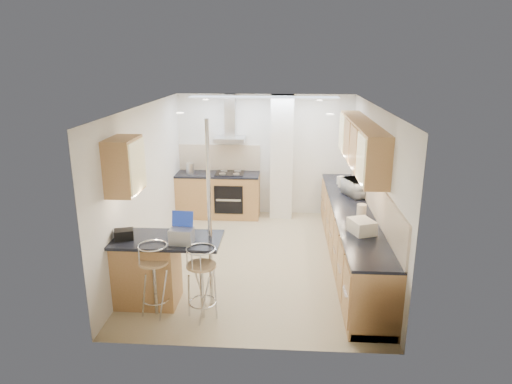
# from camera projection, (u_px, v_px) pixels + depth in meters

# --- Properties ---
(ground) EXTENTS (4.80, 4.80, 0.00)m
(ground) POSITION_uv_depth(u_px,v_px,m) (258.00, 259.00, 7.53)
(ground) COLOR tan
(ground) RESTS_ON ground
(room_shell) EXTENTS (3.64, 4.84, 2.51)m
(room_shell) POSITION_uv_depth(u_px,v_px,m) (279.00, 164.00, 7.43)
(room_shell) COLOR white
(room_shell) RESTS_ON ground
(right_counter) EXTENTS (0.63, 4.40, 0.92)m
(right_counter) POSITION_uv_depth(u_px,v_px,m) (351.00, 236.00, 7.30)
(right_counter) COLOR #AC7D44
(right_counter) RESTS_ON ground
(back_counter) EXTENTS (1.70, 0.63, 0.92)m
(back_counter) POSITION_uv_depth(u_px,v_px,m) (218.00, 195.00, 9.47)
(back_counter) COLOR #AC7D44
(back_counter) RESTS_ON ground
(peninsula) EXTENTS (1.47, 0.72, 0.94)m
(peninsula) POSITION_uv_depth(u_px,v_px,m) (167.00, 271.00, 6.08)
(peninsula) COLOR #AC7D44
(peninsula) RESTS_ON ground
(microwave) EXTENTS (0.52, 0.61, 0.29)m
(microwave) POSITION_uv_depth(u_px,v_px,m) (357.00, 188.00, 7.80)
(microwave) COLOR silver
(microwave) RESTS_ON right_counter
(laptop) EXTENTS (0.30, 0.23, 0.20)m
(laptop) POSITION_uv_depth(u_px,v_px,m) (182.00, 236.00, 5.76)
(laptop) COLOR #919498
(laptop) RESTS_ON peninsula
(bag) EXTENTS (0.28, 0.24, 0.13)m
(bag) POSITION_uv_depth(u_px,v_px,m) (124.00, 234.00, 5.90)
(bag) COLOR black
(bag) RESTS_ON peninsula
(bar_stool_near) EXTENTS (0.43, 0.43, 0.98)m
(bar_stool_near) POSITION_uv_depth(u_px,v_px,m) (155.00, 280.00, 5.81)
(bar_stool_near) COLOR tan
(bar_stool_near) RESTS_ON ground
(bar_stool_end) EXTENTS (0.53, 0.53, 0.97)m
(bar_stool_end) POSITION_uv_depth(u_px,v_px,m) (202.00, 283.00, 5.72)
(bar_stool_end) COLOR tan
(bar_stool_end) RESTS_ON ground
(jar_a) EXTENTS (0.14, 0.14, 0.20)m
(jar_a) POSITION_uv_depth(u_px,v_px,m) (341.00, 182.00, 8.34)
(jar_a) COLOR silver
(jar_a) RESTS_ON right_counter
(jar_b) EXTENTS (0.14, 0.14, 0.14)m
(jar_b) POSITION_uv_depth(u_px,v_px,m) (340.00, 180.00, 8.54)
(jar_b) COLOR silver
(jar_b) RESTS_ON right_counter
(jar_c) EXTENTS (0.18, 0.18, 0.20)m
(jar_c) POSITION_uv_depth(u_px,v_px,m) (361.00, 211.00, 6.77)
(jar_c) COLOR beige
(jar_c) RESTS_ON right_counter
(jar_d) EXTENTS (0.13, 0.13, 0.15)m
(jar_d) POSITION_uv_depth(u_px,v_px,m) (368.00, 227.00, 6.19)
(jar_d) COLOR silver
(jar_d) RESTS_ON right_counter
(bread_bin) EXTENTS (0.39, 0.43, 0.19)m
(bread_bin) POSITION_uv_depth(u_px,v_px,m) (362.00, 226.00, 6.16)
(bread_bin) COLOR silver
(bread_bin) RESTS_ON right_counter
(kettle) EXTENTS (0.16, 0.16, 0.22)m
(kettle) POSITION_uv_depth(u_px,v_px,m) (190.00, 168.00, 9.30)
(kettle) COLOR silver
(kettle) RESTS_ON back_counter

